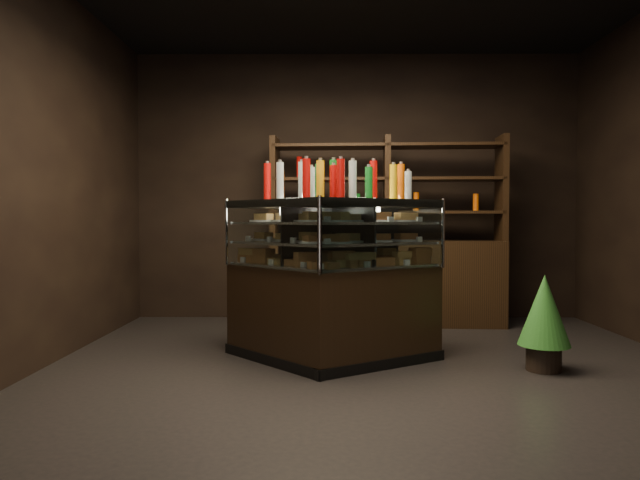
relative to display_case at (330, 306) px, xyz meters
The scene contains 7 objects.
ground 0.72m from the display_case, 54.51° to the right, with size 5.00×5.00×0.00m, color black.
room_shell 1.61m from the display_case, 54.51° to the right, with size 5.02×5.02×3.01m.
display_case is the anchor object (origin of this frame).
food_display 0.54m from the display_case, 97.52° to the right, with size 1.49×0.91×0.40m.
bottles_top 0.98m from the display_case, 82.48° to the left, with size 1.31×0.76×0.30m.
potted_conifer 1.61m from the display_case, 10.15° to the right, with size 0.38×0.38×0.81m.
back_shelving 1.71m from the display_case, 68.45° to the left, with size 2.48×0.56×2.00m.
Camera 1 is at (-0.38, -4.02, 1.12)m, focal length 32.00 mm.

